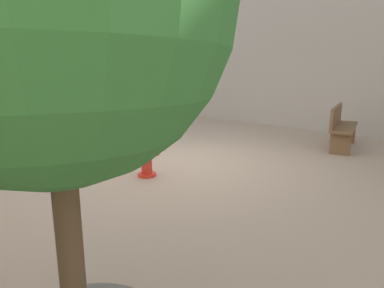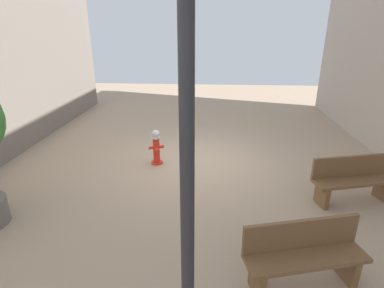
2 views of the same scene
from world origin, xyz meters
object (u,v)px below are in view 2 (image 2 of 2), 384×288
object	(u,v)px
bench_near	(353,179)
street_lamp	(187,112)
fire_hydrant	(156,147)
bench_far	(304,254)

from	to	relation	value
bench_near	street_lamp	world-z (taller)	street_lamp
fire_hydrant	street_lamp	bearing A→B (deg)	104.26
bench_far	street_lamp	bearing A→B (deg)	30.81
bench_near	street_lamp	xyz separation A→B (m)	(3.11, 3.19, 2.19)
fire_hydrant	bench_near	bearing A→B (deg)	160.37
fire_hydrant	bench_near	xyz separation A→B (m)	(-4.31, 1.54, 0.04)
bench_far	street_lamp	world-z (taller)	street_lamp
bench_near	fire_hydrant	bearing A→B (deg)	-19.63
bench_far	street_lamp	size ratio (longest dim) A/B	0.39
bench_far	bench_near	bearing A→B (deg)	-124.91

